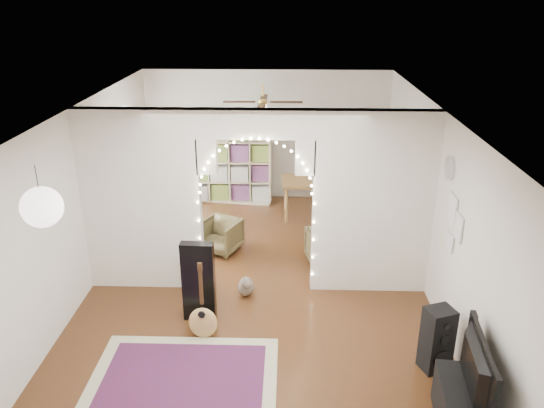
{
  "coord_description": "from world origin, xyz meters",
  "views": [
    {
      "loc": [
        0.45,
        -7.0,
        4.17
      ],
      "look_at": [
        0.21,
        0.3,
        1.21
      ],
      "focal_mm": 35.0,
      "sensor_mm": 36.0,
      "label": 1
    }
  ],
  "objects_px": {
    "dining_chair_left": "(220,236)",
    "dining_table": "(313,184)",
    "acoustic_guitar": "(202,311)",
    "floor_speaker": "(437,340)",
    "dining_chair_right": "(327,247)",
    "bookcase": "(230,161)"
  },
  "relations": [
    {
      "from": "floor_speaker",
      "to": "bookcase",
      "type": "bearing_deg",
      "value": 98.72
    },
    {
      "from": "dining_table",
      "to": "acoustic_guitar",
      "type": "bearing_deg",
      "value": -114.19
    },
    {
      "from": "floor_speaker",
      "to": "dining_chair_right",
      "type": "height_order",
      "value": "floor_speaker"
    },
    {
      "from": "bookcase",
      "to": "dining_chair_left",
      "type": "xyz_separation_m",
      "value": [
        0.07,
        -2.37,
        -0.6
      ]
    },
    {
      "from": "floor_speaker",
      "to": "bookcase",
      "type": "height_order",
      "value": "bookcase"
    },
    {
      "from": "dining_table",
      "to": "dining_chair_left",
      "type": "xyz_separation_m",
      "value": [
        -1.63,
        -1.56,
        -0.4
      ]
    },
    {
      "from": "floor_speaker",
      "to": "dining_chair_left",
      "type": "relative_size",
      "value": 1.31
    },
    {
      "from": "acoustic_guitar",
      "to": "dining_chair_left",
      "type": "xyz_separation_m",
      "value": [
        -0.07,
        2.46,
        -0.12
      ]
    },
    {
      "from": "bookcase",
      "to": "dining_table",
      "type": "relative_size",
      "value": 1.42
    },
    {
      "from": "dining_table",
      "to": "dining_chair_left",
      "type": "distance_m",
      "value": 2.29
    },
    {
      "from": "floor_speaker",
      "to": "acoustic_guitar",
      "type": "bearing_deg",
      "value": 149.45
    },
    {
      "from": "floor_speaker",
      "to": "dining_chair_right",
      "type": "bearing_deg",
      "value": 92.89
    },
    {
      "from": "dining_chair_left",
      "to": "dining_table",
      "type": "bearing_deg",
      "value": 68.73
    },
    {
      "from": "floor_speaker",
      "to": "dining_chair_right",
      "type": "relative_size",
      "value": 1.3
    },
    {
      "from": "floor_speaker",
      "to": "dining_table",
      "type": "bearing_deg",
      "value": 85.28
    },
    {
      "from": "dining_table",
      "to": "dining_chair_right",
      "type": "height_order",
      "value": "dining_table"
    },
    {
      "from": "bookcase",
      "to": "dining_chair_right",
      "type": "relative_size",
      "value": 2.83
    },
    {
      "from": "acoustic_guitar",
      "to": "dining_chair_left",
      "type": "height_order",
      "value": "acoustic_guitar"
    },
    {
      "from": "acoustic_guitar",
      "to": "bookcase",
      "type": "height_order",
      "value": "bookcase"
    },
    {
      "from": "dining_chair_right",
      "to": "acoustic_guitar",
      "type": "bearing_deg",
      "value": -142.3
    },
    {
      "from": "acoustic_guitar",
      "to": "floor_speaker",
      "type": "relative_size",
      "value": 1.14
    },
    {
      "from": "bookcase",
      "to": "dining_table",
      "type": "bearing_deg",
      "value": -17.68
    }
  ]
}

